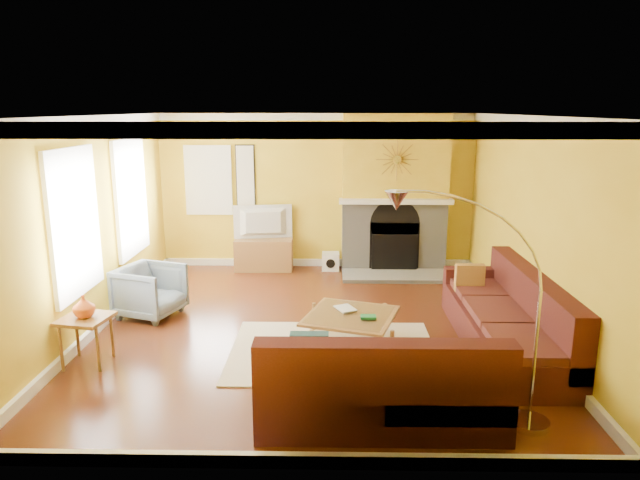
{
  "coord_description": "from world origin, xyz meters",
  "views": [
    {
      "loc": [
        0.24,
        -6.98,
        2.8
      ],
      "look_at": [
        0.11,
        0.4,
        1.08
      ],
      "focal_mm": 32.0,
      "sensor_mm": 36.0,
      "label": 1
    }
  ],
  "objects_px": {
    "coffee_table": "(350,329)",
    "side_table": "(87,340)",
    "armchair": "(150,291)",
    "media_console": "(264,254)",
    "sectional_sofa": "(413,322)",
    "arc_lamp": "(472,314)"
  },
  "relations": [
    {
      "from": "armchair",
      "to": "side_table",
      "type": "xyz_separation_m",
      "value": [
        -0.24,
        -1.51,
        -0.08
      ]
    },
    {
      "from": "sectional_sofa",
      "to": "armchair",
      "type": "bearing_deg",
      "value": 158.65
    },
    {
      "from": "media_console",
      "to": "arc_lamp",
      "type": "height_order",
      "value": "arc_lamp"
    },
    {
      "from": "sectional_sofa",
      "to": "media_console",
      "type": "xyz_separation_m",
      "value": [
        -2.1,
        3.65,
        -0.17
      ]
    },
    {
      "from": "armchair",
      "to": "arc_lamp",
      "type": "distance_m",
      "value": 4.62
    },
    {
      "from": "sectional_sofa",
      "to": "side_table",
      "type": "height_order",
      "value": "sectional_sofa"
    },
    {
      "from": "armchair",
      "to": "side_table",
      "type": "height_order",
      "value": "armchair"
    },
    {
      "from": "arc_lamp",
      "to": "media_console",
      "type": "bearing_deg",
      "value": 115.38
    },
    {
      "from": "coffee_table",
      "to": "arc_lamp",
      "type": "bearing_deg",
      "value": -61.18
    },
    {
      "from": "armchair",
      "to": "sectional_sofa",
      "type": "bearing_deg",
      "value": -92.16
    },
    {
      "from": "media_console",
      "to": "armchair",
      "type": "distance_m",
      "value": 2.66
    },
    {
      "from": "arc_lamp",
      "to": "side_table",
      "type": "bearing_deg",
      "value": 162.97
    },
    {
      "from": "media_console",
      "to": "armchair",
      "type": "xyz_separation_m",
      "value": [
        -1.29,
        -2.32,
        0.08
      ]
    },
    {
      "from": "coffee_table",
      "to": "side_table",
      "type": "relative_size",
      "value": 1.82
    },
    {
      "from": "sectional_sofa",
      "to": "side_table",
      "type": "distance_m",
      "value": 3.64
    },
    {
      "from": "sectional_sofa",
      "to": "coffee_table",
      "type": "bearing_deg",
      "value": 150.93
    },
    {
      "from": "armchair",
      "to": "arc_lamp",
      "type": "xyz_separation_m",
      "value": [
        3.68,
        -2.71,
        0.71
      ]
    },
    {
      "from": "sectional_sofa",
      "to": "arc_lamp",
      "type": "bearing_deg",
      "value": -78.32
    },
    {
      "from": "side_table",
      "to": "armchair",
      "type": "bearing_deg",
      "value": 81.04
    },
    {
      "from": "armchair",
      "to": "media_console",
      "type": "bearing_deg",
      "value": -9.85
    },
    {
      "from": "armchair",
      "to": "coffee_table",
      "type": "bearing_deg",
      "value": -90.05
    },
    {
      "from": "sectional_sofa",
      "to": "armchair",
      "type": "height_order",
      "value": "sectional_sofa"
    }
  ]
}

